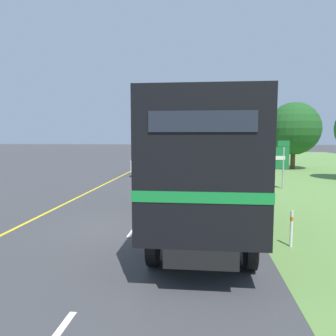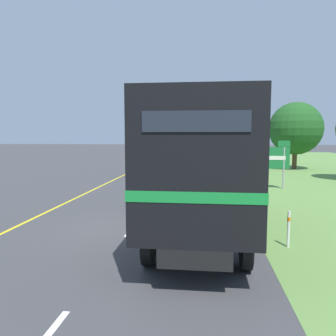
{
  "view_description": "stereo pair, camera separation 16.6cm",
  "coord_description": "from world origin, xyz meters",
  "px_view_note": "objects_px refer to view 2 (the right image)",
  "views": [
    {
      "loc": [
        2.06,
        -9.72,
        2.86
      ],
      "look_at": [
        0.3,
        7.09,
        1.2
      ],
      "focal_mm": 35.0,
      "sensor_mm": 36.0,
      "label": 1
    },
    {
      "loc": [
        2.23,
        -9.71,
        2.86
      ],
      "look_at": [
        0.3,
        7.09,
        1.2
      ],
      "focal_mm": 35.0,
      "sensor_mm": 36.0,
      "label": 2
    }
  ],
  "objects_px": {
    "horse_trailer_truck": "(199,163)",
    "lead_car_white": "(149,162)",
    "roadside_tree_mid": "(296,129)",
    "lead_car_blue_ahead": "(200,153)",
    "lead_car_black_ahead": "(179,148)",
    "highway_sign": "(272,159)",
    "delineator_post": "(289,228)"
  },
  "relations": [
    {
      "from": "horse_trailer_truck",
      "to": "lead_car_white",
      "type": "distance_m",
      "value": 15.05
    },
    {
      "from": "roadside_tree_mid",
      "to": "lead_car_blue_ahead",
      "type": "bearing_deg",
      "value": 136.21
    },
    {
      "from": "lead_car_white",
      "to": "roadside_tree_mid",
      "type": "xyz_separation_m",
      "value": [
        11.83,
        5.45,
        2.53
      ]
    },
    {
      "from": "lead_car_black_ahead",
      "to": "highway_sign",
      "type": "relative_size",
      "value": 1.5
    },
    {
      "from": "horse_trailer_truck",
      "to": "roadside_tree_mid",
      "type": "relative_size",
      "value": 1.45
    },
    {
      "from": "lead_car_blue_ahead",
      "to": "highway_sign",
      "type": "bearing_deg",
      "value": -77.78
    },
    {
      "from": "lead_car_blue_ahead",
      "to": "horse_trailer_truck",
      "type": "bearing_deg",
      "value": -89.1
    },
    {
      "from": "highway_sign",
      "to": "lead_car_white",
      "type": "bearing_deg",
      "value": 143.07
    },
    {
      "from": "lead_car_black_ahead",
      "to": "highway_sign",
      "type": "distance_m",
      "value": 33.25
    },
    {
      "from": "roadside_tree_mid",
      "to": "delineator_post",
      "type": "distance_m",
      "value": 21.73
    },
    {
      "from": "lead_car_white",
      "to": "lead_car_blue_ahead",
      "type": "relative_size",
      "value": 0.85
    },
    {
      "from": "lead_car_blue_ahead",
      "to": "delineator_post",
      "type": "relative_size",
      "value": 4.73
    },
    {
      "from": "lead_car_white",
      "to": "lead_car_blue_ahead",
      "type": "xyz_separation_m",
      "value": [
        3.55,
        13.39,
        -0.06
      ]
    },
    {
      "from": "lead_car_black_ahead",
      "to": "delineator_post",
      "type": "bearing_deg",
      "value": -81.64
    },
    {
      "from": "lead_car_white",
      "to": "highway_sign",
      "type": "relative_size",
      "value": 1.47
    },
    {
      "from": "roadside_tree_mid",
      "to": "delineator_post",
      "type": "bearing_deg",
      "value": -104.87
    },
    {
      "from": "horse_trailer_truck",
      "to": "highway_sign",
      "type": "height_order",
      "value": "horse_trailer_truck"
    },
    {
      "from": "lead_car_white",
      "to": "lead_car_black_ahead",
      "type": "bearing_deg",
      "value": 89.7
    },
    {
      "from": "lead_car_blue_ahead",
      "to": "highway_sign",
      "type": "distance_m",
      "value": 19.64
    },
    {
      "from": "horse_trailer_truck",
      "to": "lead_car_black_ahead",
      "type": "height_order",
      "value": "horse_trailer_truck"
    },
    {
      "from": "highway_sign",
      "to": "roadside_tree_mid",
      "type": "bearing_deg",
      "value": 69.87
    },
    {
      "from": "horse_trailer_truck",
      "to": "lead_car_blue_ahead",
      "type": "relative_size",
      "value": 1.85
    },
    {
      "from": "lead_car_black_ahead",
      "to": "delineator_post",
      "type": "distance_m",
      "value": 42.38
    },
    {
      "from": "horse_trailer_truck",
      "to": "highway_sign",
      "type": "relative_size",
      "value": 3.19
    },
    {
      "from": "lead_car_blue_ahead",
      "to": "roadside_tree_mid",
      "type": "xyz_separation_m",
      "value": [
        8.28,
        -7.93,
        2.59
      ]
    },
    {
      "from": "lead_car_white",
      "to": "delineator_post",
      "type": "distance_m",
      "value": 16.6
    },
    {
      "from": "lead_car_blue_ahead",
      "to": "roadside_tree_mid",
      "type": "height_order",
      "value": "roadside_tree_mid"
    },
    {
      "from": "roadside_tree_mid",
      "to": "delineator_post",
      "type": "height_order",
      "value": "roadside_tree_mid"
    },
    {
      "from": "highway_sign",
      "to": "delineator_post",
      "type": "xyz_separation_m",
      "value": [
        -1.4,
        -9.56,
        -1.12
      ]
    },
    {
      "from": "delineator_post",
      "to": "highway_sign",
      "type": "bearing_deg",
      "value": 81.65
    },
    {
      "from": "lead_car_black_ahead",
      "to": "roadside_tree_mid",
      "type": "xyz_separation_m",
      "value": [
        11.69,
        -21.12,
        2.54
      ]
    },
    {
      "from": "lead_car_white",
      "to": "highway_sign",
      "type": "height_order",
      "value": "highway_sign"
    }
  ]
}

